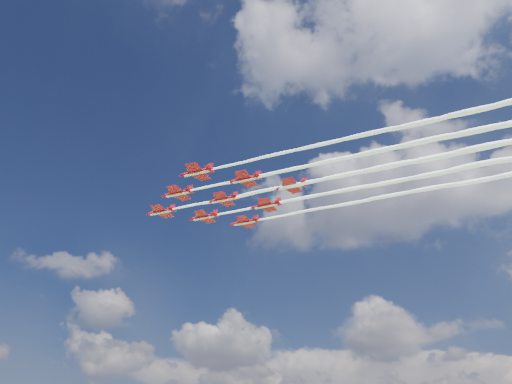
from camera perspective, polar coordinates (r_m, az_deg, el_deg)
jet_lead at (r=124.69m, az=9.39°, el=1.77°), size 107.22×13.41×2.35m
jet_row2_port at (r=117.23m, az=13.06°, el=4.42°), size 107.22×13.41×2.35m
jet_row2_starb at (r=129.87m, az=14.26°, el=0.97°), size 107.22×13.41×2.35m
jet_row3_port at (r=110.60m, az=17.24°, el=7.38°), size 107.22×13.41×2.35m
jet_row3_centre at (r=123.02m, az=18.06°, el=3.44°), size 107.22×13.41×2.35m
jet_row3_starb at (r=135.94m, az=18.72°, el=0.24°), size 107.22×13.41×2.35m
jet_row4_port at (r=117.02m, az=22.30°, el=6.16°), size 107.22×13.41×2.35m
jet_row4_starb at (r=129.69m, az=22.56°, el=2.54°), size 107.22×13.41×2.35m
jet_tail at (r=124.30m, az=26.78°, el=5.04°), size 107.22×13.41×2.35m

